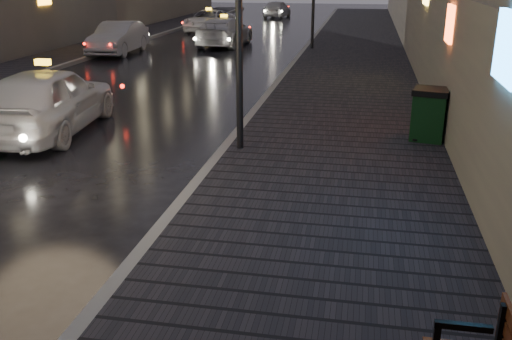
{
  "coord_description": "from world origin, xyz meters",
  "views": [
    {
      "loc": [
        4.32,
        -5.26,
        3.76
      ],
      "look_at": [
        2.81,
        2.75,
        0.85
      ],
      "focal_mm": 40.0,
      "sensor_mm": 36.0,
      "label": 1
    }
  ],
  "objects": [
    {
      "name": "sidewalk",
      "position": [
        3.9,
        21.0,
        0.07
      ],
      "size": [
        4.6,
        58.0,
        0.15
      ],
      "primitive_type": "cube",
      "color": "black",
      "rests_on": "ground"
    },
    {
      "name": "curb",
      "position": [
        1.5,
        21.0,
        0.07
      ],
      "size": [
        0.2,
        58.0,
        0.15
      ],
      "primitive_type": "cube",
      "color": "slate",
      "rests_on": "ground"
    },
    {
      "name": "sidewalk_far",
      "position": [
        -8.7,
        21.0,
        0.07
      ],
      "size": [
        2.4,
        58.0,
        0.15
      ],
      "primitive_type": "cube",
      "color": "black",
      "rests_on": "ground"
    },
    {
      "name": "curb_far",
      "position": [
        -7.4,
        21.0,
        0.07
      ],
      "size": [
        0.2,
        58.0,
        0.15
      ],
      "primitive_type": "cube",
      "color": "slate",
      "rests_on": "ground"
    },
    {
      "name": "trash_bin",
      "position": [
        5.8,
        7.38,
        0.73
      ],
      "size": [
        0.9,
        0.9,
        1.14
      ],
      "rotation": [
        0.0,
        0.0,
        -0.23
      ],
      "color": "black",
      "rests_on": "sidewalk"
    },
    {
      "name": "taxi_near",
      "position": [
        -2.96,
        6.79,
        0.81
      ],
      "size": [
        2.41,
        4.94,
        1.62
      ],
      "primitive_type": "imported",
      "rotation": [
        0.0,
        0.0,
        3.25
      ],
      "color": "silver",
      "rests_on": "ground"
    },
    {
      "name": "car_left_mid",
      "position": [
        -6.8,
        19.63,
        0.71
      ],
      "size": [
        1.69,
        4.38,
        1.42
      ],
      "primitive_type": "imported",
      "rotation": [
        0.0,
        0.0,
        0.04
      ],
      "color": "#97979E",
      "rests_on": "ground"
    },
    {
      "name": "taxi_mid",
      "position": [
        -2.7,
        23.23,
        0.7
      ],
      "size": [
        2.24,
        4.96,
        1.41
      ],
      "primitive_type": "imported",
      "rotation": [
        0.0,
        0.0,
        3.09
      ],
      "color": "silver",
      "rests_on": "ground"
    },
    {
      "name": "taxi_far",
      "position": [
        -5.3,
        29.89,
        0.64
      ],
      "size": [
        2.62,
        4.82,
        1.28
      ],
      "primitive_type": "imported",
      "rotation": [
        0.0,
        0.0,
        -0.11
      ],
      "color": "silver",
      "rests_on": "ground"
    },
    {
      "name": "car_far",
      "position": [
        -2.71,
        40.8,
        0.67
      ],
      "size": [
        1.93,
        4.04,
        1.33
      ],
      "primitive_type": "imported",
      "rotation": [
        0.0,
        0.0,
        3.05
      ],
      "color": "#A5A6AE",
      "rests_on": "ground"
    }
  ]
}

